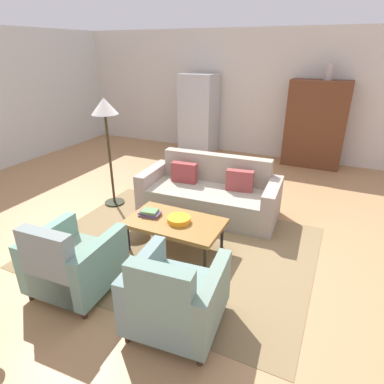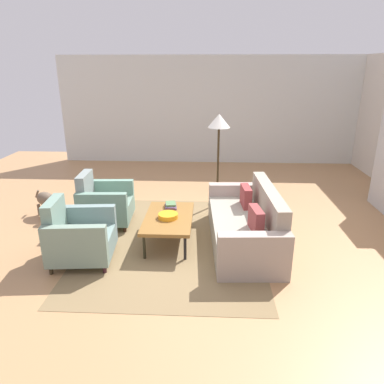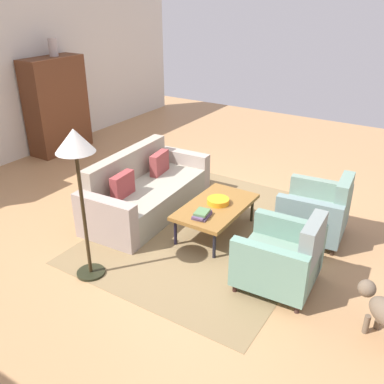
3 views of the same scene
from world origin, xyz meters
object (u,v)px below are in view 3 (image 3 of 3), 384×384
Objects in this scene: armchair_left at (284,259)px; floor_lamp at (76,155)px; couch at (144,192)px; coffee_table at (216,207)px; cabinet at (57,105)px; armchair_right at (319,213)px; fruit_bowl at (218,201)px; vase_tall at (53,47)px; book_stack at (202,214)px.

floor_lamp reaches higher than armchair_left.
floor_lamp is at bearing 12.42° from couch.
cabinet reaches higher than coffee_table.
armchair_right is 3.02× the size of fruit_bowl.
vase_tall reaches higher than floor_lamp.
coffee_table is 4.12× the size of fruit_bowl.
book_stack is at bearing 124.61° from armchair_right.
cabinet reaches higher than armchair_left.
coffee_table is at bearing 87.06° from couch.
floor_lamp reaches higher than couch.
book_stack is 0.87× the size of vase_tall.
couch is 1.19× the size of cabinet.
floor_lamp is (-1.61, 0.75, 1.00)m from fruit_bowl.
coffee_table is 2.03m from floor_lamp.
couch is 2.44× the size of armchair_left.
couch reaches higher than fruit_bowl.
vase_tall reaches higher than armchair_left.
book_stack is (-0.97, 1.16, 0.10)m from armchair_right.
armchair_right is at bearing -50.16° from book_stack.
couch is 1.25m from book_stack.
book_stack is at bearing -109.94° from cabinet.
floor_lamp is (-2.71, -3.43, 0.54)m from cabinet.
book_stack is 1.73m from floor_lamp.
fruit_bowl is at bearing 89.70° from couch.
fruit_bowl is 0.16× the size of cabinet.
couch is at bearing 99.33° from armchair_right.
coffee_table is 1.36× the size of armchair_right.
floor_lamp is at bearing 147.53° from book_stack.
fruit_bowl is (0.06, -1.19, 0.15)m from couch.
vase_tall is (1.26, 2.99, 1.67)m from couch.
armchair_right is at bearing -41.62° from floor_lamp.
fruit_bowl is 0.17× the size of floor_lamp.
couch is at bearing 72.77° from armchair_left.
book_stack is (-0.36, -1.19, 0.15)m from couch.
cabinet is 1.07m from vase_tall.
book_stack is at bearing -179.24° from coffee_table.
fruit_bowl is 0.90× the size of vase_tall.
couch is 2.43m from armchair_left.
book_stack is (-0.36, -0.00, 0.07)m from coffee_table.
armchair_left is (-0.60, -1.17, -0.03)m from coffee_table.
book_stack is at bearing 75.52° from armchair_left.
fruit_bowl reaches higher than coffee_table.
cabinet is (1.75, 5.35, 0.56)m from armchair_left.
couch is 7.37× the size of fruit_bowl.
vase_tall is at bearing 50.62° from floor_lamp.
armchair_right is at bearing -62.54° from coffee_table.
couch is at bearing 92.87° from fruit_bowl.
couch is at bearing -112.86° from vase_tall.
vase_tall is at bearing 73.26° from coffee_table.
couch is 1.98m from floor_lamp.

